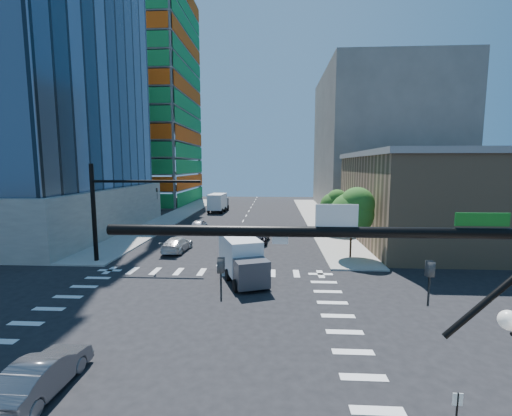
{
  "coord_description": "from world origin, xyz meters",
  "views": [
    {
      "loc": [
        5.19,
        -18.79,
        8.96
      ],
      "look_at": [
        3.68,
        8.0,
        5.63
      ],
      "focal_mm": 24.0,
      "sensor_mm": 36.0,
      "label": 1
    }
  ],
  "objects": [
    {
      "name": "ground",
      "position": [
        0.0,
        0.0,
        0.0
      ],
      "size": [
        160.0,
        160.0,
        0.0
      ],
      "primitive_type": "plane",
      "color": "black",
      "rests_on": "ground"
    },
    {
      "name": "road_markings",
      "position": [
        0.0,
        0.0,
        0.01
      ],
      "size": [
        20.0,
        20.0,
        0.01
      ],
      "primitive_type": "cube",
      "color": "silver",
      "rests_on": "ground"
    },
    {
      "name": "sidewalk_ne",
      "position": [
        12.5,
        40.0,
        0.07
      ],
      "size": [
        5.0,
        60.0,
        0.15
      ],
      "primitive_type": "cube",
      "color": "gray",
      "rests_on": "ground"
    },
    {
      "name": "sidewalk_nw",
      "position": [
        -12.5,
        40.0,
        0.07
      ],
      "size": [
        5.0,
        60.0,
        0.15
      ],
      "primitive_type": "cube",
      "color": "gray",
      "rests_on": "ground"
    },
    {
      "name": "construction_building",
      "position": [
        -27.41,
        61.93,
        24.61
      ],
      "size": [
        25.16,
        34.5,
        70.6
      ],
      "color": "gray",
      "rests_on": "ground"
    },
    {
      "name": "commercial_building",
      "position": [
        25.0,
        22.0,
        5.31
      ],
      "size": [
        20.5,
        22.5,
        10.6
      ],
      "color": "#8F7353",
      "rests_on": "ground"
    },
    {
      "name": "bg_building_ne",
      "position": [
        27.0,
        55.0,
        14.0
      ],
      "size": [
        24.0,
        30.0,
        28.0
      ],
      "primitive_type": "cube",
      "color": "#5C5853",
      "rests_on": "ground"
    },
    {
      "name": "signal_mast_nw",
      "position": [
        -10.0,
        11.5,
        5.49
      ],
      "size": [
        10.2,
        0.4,
        9.0
      ],
      "color": "black",
      "rests_on": "sidewalk_nw"
    },
    {
      "name": "tree_south",
      "position": [
        12.63,
        13.9,
        4.69
      ],
      "size": [
        4.16,
        4.16,
        6.82
      ],
      "color": "#382316",
      "rests_on": "sidewalk_ne"
    },
    {
      "name": "tree_north",
      "position": [
        12.93,
        25.9,
        3.99
      ],
      "size": [
        3.54,
        3.52,
        5.78
      ],
      "color": "#382316",
      "rests_on": "sidewalk_ne"
    },
    {
      "name": "car_nb_far",
      "position": [
        3.1,
        20.51,
        0.76
      ],
      "size": [
        2.88,
        5.6,
        1.51
      ],
      "primitive_type": "imported",
      "rotation": [
        0.0,
        0.0,
        -0.07
      ],
      "color": "black",
      "rests_on": "ground"
    },
    {
      "name": "car_sb_near",
      "position": [
        -5.09,
        15.9,
        0.76
      ],
      "size": [
        2.47,
        5.34,
        1.51
      ],
      "primitive_type": "imported",
      "rotation": [
        0.0,
        0.0,
        3.07
      ],
      "color": "silver",
      "rests_on": "ground"
    },
    {
      "name": "car_sb_mid",
      "position": [
        -5.39,
        27.58,
        0.79
      ],
      "size": [
        2.02,
        4.7,
        1.58
      ],
      "primitive_type": "imported",
      "rotation": [
        0.0,
        0.0,
        3.17
      ],
      "color": "#A3A4AB",
      "rests_on": "ground"
    },
    {
      "name": "car_sb_cross",
      "position": [
        -3.96,
        -6.68,
        0.76
      ],
      "size": [
        1.68,
        4.65,
        1.52
      ],
      "primitive_type": "imported",
      "rotation": [
        0.0,
        0.0,
        3.13
      ],
      "color": "#545459",
      "rests_on": "ground"
    },
    {
      "name": "box_truck_near",
      "position": [
        2.7,
        7.2,
        1.45
      ],
      "size": [
        4.66,
        6.77,
        3.27
      ],
      "rotation": [
        0.0,
        0.0,
        0.35
      ],
      "color": "black",
      "rests_on": "ground"
    },
    {
      "name": "box_truck_far",
      "position": [
        -5.87,
        47.19,
        1.58
      ],
      "size": [
        3.32,
        6.96,
        3.56
      ],
      "rotation": [
        0.0,
        0.0,
        3.08
      ],
      "color": "black",
      "rests_on": "ground"
    }
  ]
}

